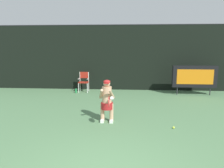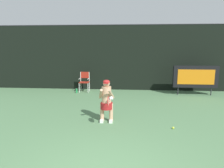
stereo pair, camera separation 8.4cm
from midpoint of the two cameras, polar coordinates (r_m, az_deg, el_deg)
backdrop_screen at (r=11.80m, az=2.40°, el=7.14°), size 18.00×0.12×3.66m
scoreboard at (r=11.31m, az=22.12°, el=1.85°), size 2.20×0.21×1.50m
umpire_chair at (r=11.42m, az=-7.36°, el=0.94°), size 0.52×0.44×1.08m
water_bottle at (r=11.28m, az=-9.47°, el=-1.80°), size 0.07×0.07×0.27m
tennis_player at (r=6.79m, az=-1.17°, el=-4.33°), size 0.52×0.59×1.40m
tennis_racket at (r=6.17m, az=-0.62°, el=-4.76°), size 0.03×0.60×0.31m
tennis_ball_loose at (r=6.69m, az=16.79°, el=-11.44°), size 0.07×0.07×0.07m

